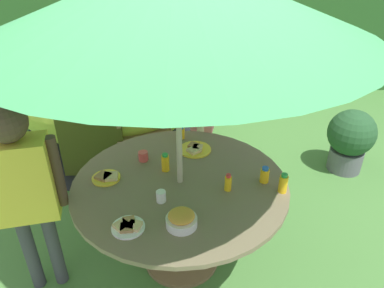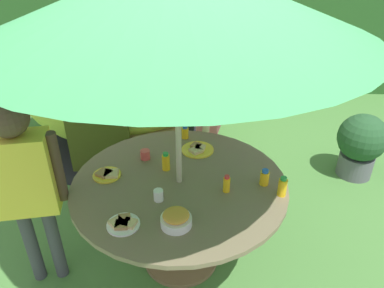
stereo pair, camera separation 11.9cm
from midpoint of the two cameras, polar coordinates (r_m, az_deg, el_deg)
ground_plane at (r=2.83m, az=-2.81°, el=-17.72°), size 10.00×10.00×0.02m
hedge_backdrop at (r=5.68m, az=-1.33°, el=20.02°), size 9.00×0.70×2.17m
garden_table at (r=2.43m, az=-3.16°, el=-8.40°), size 1.39×1.39×0.71m
wooden_chair at (r=3.56m, az=-8.95°, el=4.02°), size 0.65×0.60×0.98m
dome_tent at (r=4.14m, az=-14.02°, el=9.41°), size 2.18×2.18×1.38m
potted_plant at (r=3.84m, az=23.03°, el=0.78°), size 0.46×0.46×0.65m
child_in_pink_shirt at (r=3.17m, az=0.99°, el=6.83°), size 0.24×0.44×1.30m
child_in_yellow_shirt at (r=2.33m, az=-26.48°, el=-5.14°), size 0.45×0.27×1.36m
snack_bowl at (r=2.01m, az=-3.31°, el=-11.84°), size 0.17×0.17×0.09m
plate_far_left at (r=2.05m, az=-11.66°, el=-12.60°), size 0.18×0.18×0.03m
plate_near_right at (r=2.66m, az=-0.69°, el=-0.81°), size 0.24×0.24×0.03m
plate_center_back at (r=2.44m, az=-14.59°, el=-5.10°), size 0.19×0.19×0.03m
juice_bottle_near_left at (r=2.25m, az=4.32°, el=-6.15°), size 0.04×0.04×0.12m
juice_bottle_far_right at (r=2.81m, az=-2.82°, el=1.79°), size 0.06×0.06×0.10m
juice_bottle_center_front at (r=2.43m, az=-5.52°, el=-2.96°), size 0.05×0.05×0.13m
juice_bottle_mid_left at (r=2.35m, az=10.10°, el=-4.92°), size 0.06×0.06×0.11m
juice_bottle_mid_right at (r=2.28m, az=12.87°, el=-6.14°), size 0.05×0.05×0.13m
cup_near at (r=2.18m, az=-6.38°, el=-8.25°), size 0.06×0.06×0.07m
cup_far at (r=2.57m, az=-8.91°, el=-1.91°), size 0.07×0.07×0.07m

